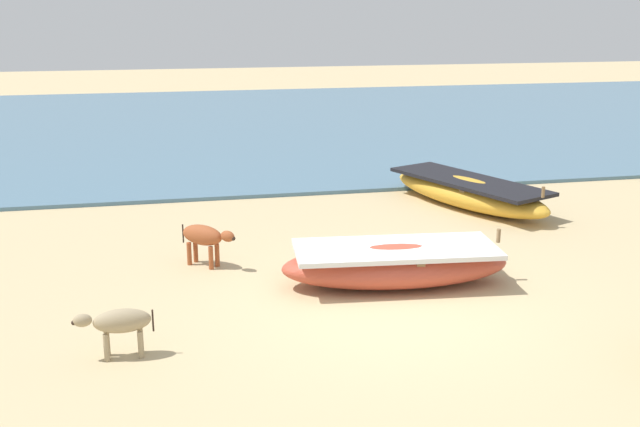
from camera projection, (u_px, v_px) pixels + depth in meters
ground at (391, 307)px, 10.06m from camera, size 80.00×80.00×0.00m
sea_water at (248, 124)px, 25.34m from camera, size 60.00×20.00×0.08m
fishing_boat_3 at (395, 264)px, 10.81m from camera, size 3.36×1.47×0.78m
fishing_boat_4 at (468, 192)px, 15.01m from camera, size 2.59×4.08×0.77m
calf_near_rust at (204, 237)px, 11.55m from camera, size 0.86×0.79×0.65m
calf_far_dun at (119, 323)px, 8.54m from camera, size 0.90×0.27×0.58m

